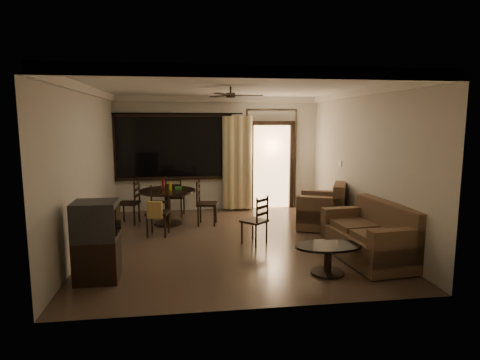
{
  "coord_description": "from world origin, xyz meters",
  "views": [
    {
      "loc": [
        -0.82,
        -7.15,
        2.2
      ],
      "look_at": [
        0.2,
        0.2,
        1.11
      ],
      "focal_mm": 30.0,
      "sensor_mm": 36.0,
      "label": 1
    }
  ],
  "objects": [
    {
      "name": "ground",
      "position": [
        0.0,
        0.0,
        0.0
      ],
      "size": [
        5.5,
        5.5,
        0.0
      ],
      "primitive_type": "plane",
      "color": "#7F6651",
      "rests_on": "ground"
    },
    {
      "name": "room_shell",
      "position": [
        0.59,
        1.77,
        1.83
      ],
      "size": [
        5.5,
        6.7,
        5.5
      ],
      "color": "beige",
      "rests_on": "ground"
    },
    {
      "name": "dining_table",
      "position": [
        -1.2,
        1.4,
        0.59
      ],
      "size": [
        1.19,
        1.19,
        0.96
      ],
      "rotation": [
        0.0,
        0.0,
        -0.18
      ],
      "color": "black",
      "rests_on": "ground"
    },
    {
      "name": "dining_chair_west",
      "position": [
        -2.03,
        1.55,
        0.28
      ],
      "size": [
        0.49,
        0.49,
        0.95
      ],
      "rotation": [
        0.0,
        0.0,
        -1.75
      ],
      "color": "black",
      "rests_on": "ground"
    },
    {
      "name": "dining_chair_east",
      "position": [
        -0.38,
        1.25,
        0.28
      ],
      "size": [
        0.49,
        0.49,
        0.95
      ],
      "rotation": [
        0.0,
        0.0,
        1.39
      ],
      "color": "black",
      "rests_on": "ground"
    },
    {
      "name": "dining_chair_south",
      "position": [
        -1.36,
        0.56,
        0.31
      ],
      "size": [
        0.49,
        0.54,
        0.95
      ],
      "rotation": [
        0.0,
        0.0,
        -0.18
      ],
      "color": "black",
      "rests_on": "ground"
    },
    {
      "name": "dining_chair_north",
      "position": [
        -1.06,
        2.18,
        0.28
      ],
      "size": [
        0.49,
        0.49,
        0.95
      ],
      "rotation": [
        0.0,
        0.0,
        2.96
      ],
      "color": "black",
      "rests_on": "ground"
    },
    {
      "name": "tv_cabinet",
      "position": [
        -2.05,
        -1.59,
        0.56
      ],
      "size": [
        0.6,
        0.53,
        1.12
      ],
      "rotation": [
        0.0,
        0.0,
        0.01
      ],
      "color": "black",
      "rests_on": "ground"
    },
    {
      "name": "sofa",
      "position": [
        2.11,
        -1.32,
        0.36
      ],
      "size": [
        1.05,
        1.75,
        0.89
      ],
      "rotation": [
        0.0,
        0.0,
        0.1
      ],
      "color": "#432B1F",
      "rests_on": "ground"
    },
    {
      "name": "armchair",
      "position": [
        2.0,
        0.6,
        0.38
      ],
      "size": [
        1.21,
        1.21,
        0.92
      ],
      "rotation": [
        0.0,
        0.0,
        -0.42
      ],
      "color": "#432B1F",
      "rests_on": "ground"
    },
    {
      "name": "coffee_table",
      "position": [
        1.2,
        -1.8,
        0.29
      ],
      "size": [
        0.98,
        0.59,
        0.43
      ],
      "rotation": [
        0.0,
        0.0,
        -0.21
      ],
      "color": "black",
      "rests_on": "ground"
    },
    {
      "name": "side_chair",
      "position": [
        0.4,
        -0.24,
        0.26
      ],
      "size": [
        0.55,
        0.55,
        0.89
      ],
      "rotation": [
        0.0,
        0.0,
        3.88
      ],
      "color": "black",
      "rests_on": "ground"
    }
  ]
}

